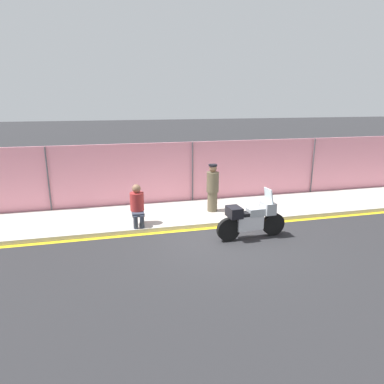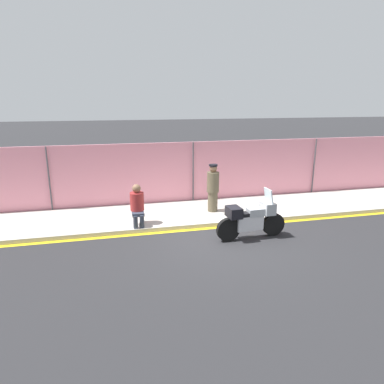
{
  "view_description": "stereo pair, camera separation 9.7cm",
  "coord_description": "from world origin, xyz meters",
  "views": [
    {
      "loc": [
        -3.1,
        -8.96,
        3.96
      ],
      "look_at": [
        -0.62,
        1.11,
        1.14
      ],
      "focal_mm": 32.0,
      "sensor_mm": 36.0,
      "label": 1
    },
    {
      "loc": [
        -3.0,
        -8.98,
        3.96
      ],
      "look_at": [
        -0.62,
        1.11,
        1.14
      ],
      "focal_mm": 32.0,
      "sensor_mm": 36.0,
      "label": 2
    }
  ],
  "objects": [
    {
      "name": "sidewalk",
      "position": [
        0.0,
        2.19,
        0.07
      ],
      "size": [
        38.56,
        2.66,
        0.13
      ],
      "color": "#ADA89E",
      "rests_on": "ground_plane"
    },
    {
      "name": "ground_plane",
      "position": [
        0.0,
        0.0,
        0.0
      ],
      "size": [
        120.0,
        120.0,
        0.0
      ],
      "primitive_type": "plane",
      "color": "#262628"
    },
    {
      "name": "curb_paint_stripe",
      "position": [
        0.0,
        0.77,
        0.0
      ],
      "size": [
        38.56,
        0.18,
        0.01
      ],
      "color": "gold",
      "rests_on": "ground_plane"
    },
    {
      "name": "officer_standing",
      "position": [
        0.35,
        2.04,
        0.98
      ],
      "size": [
        0.42,
        0.42,
        1.67
      ],
      "color": "brown",
      "rests_on": "sidewalk"
    },
    {
      "name": "motorcycle",
      "position": [
        0.83,
        -0.25,
        0.59
      ],
      "size": [
        2.15,
        0.59,
        1.47
      ],
      "rotation": [
        0.0,
        0.0,
        0.07
      ],
      "color": "black",
      "rests_on": "ground_plane"
    },
    {
      "name": "storefront_fence",
      "position": [
        -0.0,
        3.61,
        1.2
      ],
      "size": [
        36.64,
        0.17,
        2.4
      ],
      "color": "pink",
      "rests_on": "ground_plane"
    },
    {
      "name": "person_seated_on_curb",
      "position": [
        -2.32,
        1.32,
        0.83
      ],
      "size": [
        0.43,
        0.69,
        1.29
      ],
      "color": "#2D3342",
      "rests_on": "sidewalk"
    }
  ]
}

